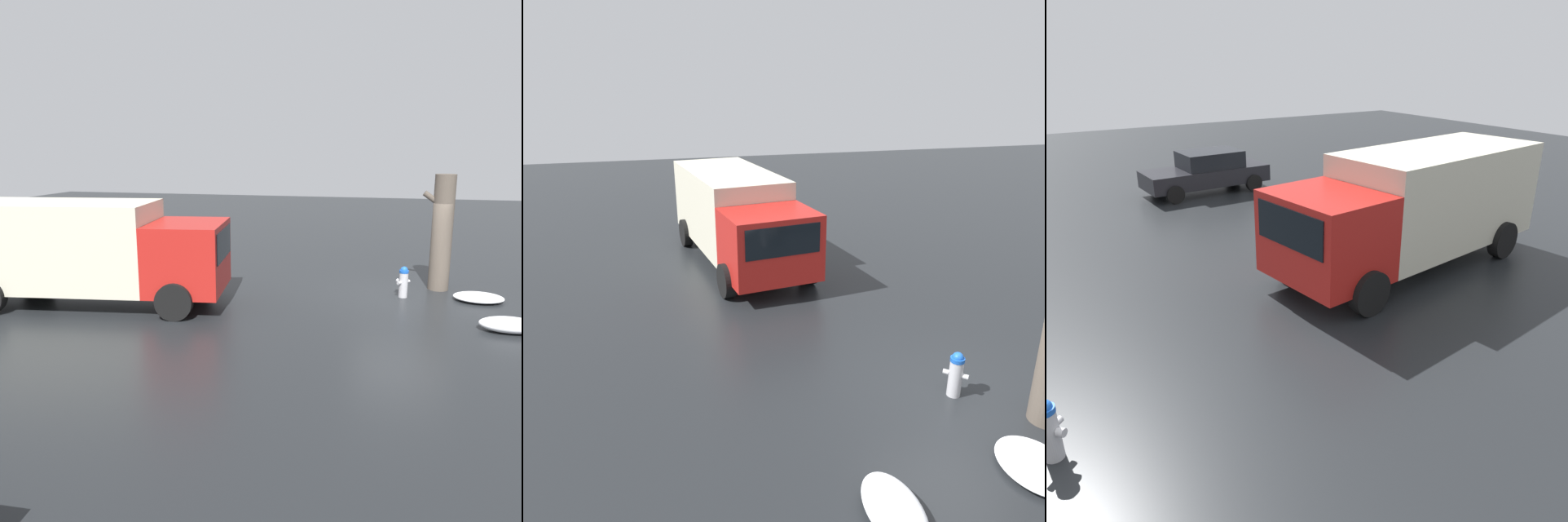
# 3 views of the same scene
# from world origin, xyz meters

# --- Properties ---
(ground_plane) EXTENTS (60.00, 60.00, 0.00)m
(ground_plane) POSITION_xyz_m (0.00, 0.00, 0.00)
(ground_plane) COLOR black
(fire_hydrant) EXTENTS (0.38, 0.38, 0.86)m
(fire_hydrant) POSITION_xyz_m (0.00, -0.00, 0.44)
(fire_hydrant) COLOR #B7B7BC
(fire_hydrant) RESTS_ON ground_plane
(delivery_truck) EXTENTS (7.22, 3.33, 2.67)m
(delivery_truck) POSITION_xyz_m (8.12, 2.43, 1.48)
(delivery_truck) COLOR red
(delivery_truck) RESTS_ON ground_plane
(snow_pile_by_hydrant) EXTENTS (1.29, 1.01, 0.20)m
(snow_pile_by_hydrant) POSITION_xyz_m (-1.97, -0.08, 0.10)
(snow_pile_by_hydrant) COLOR white
(snow_pile_by_hydrant) RESTS_ON ground_plane
(snow_pile_curbside) EXTENTS (1.29, 0.72, 0.33)m
(snow_pile_curbside) POSITION_xyz_m (-2.20, 2.29, 0.16)
(snow_pile_curbside) COLOR white
(snow_pile_curbside) RESTS_ON ground_plane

